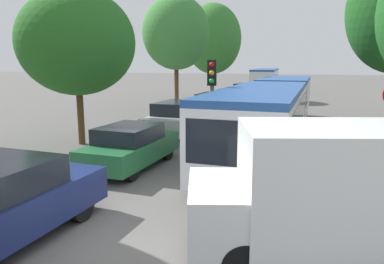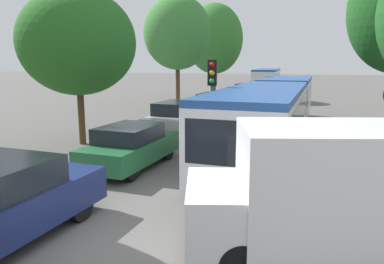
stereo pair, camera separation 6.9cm
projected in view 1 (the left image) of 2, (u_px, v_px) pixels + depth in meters
ground_plane at (103, 238)px, 7.18m from camera, size 200.00×200.00×0.00m
articulated_bus at (274, 107)px, 16.08m from camera, size 2.72×16.59×2.46m
city_bus_rear at (265, 78)px, 45.02m from camera, size 3.13×11.69×2.49m
queued_car_green at (131, 146)px, 11.86m from camera, size 1.81×3.99×1.37m
queued_car_silver at (179, 118)px, 17.14m from camera, size 2.05×4.52×1.55m
queued_car_white at (214, 106)px, 22.32m from camera, size 1.99×4.38×1.50m
queued_car_blue at (232, 98)px, 27.35m from camera, size 1.87×4.12×1.41m
queued_car_tan at (246, 92)px, 32.31m from camera, size 2.01×4.41×1.51m
white_van at (352, 190)px, 6.19m from camera, size 5.35×3.32×2.31m
traffic_light at (212, 86)px, 13.19m from camera, size 0.36×0.39×3.40m
tree_left_mid at (77, 42)px, 14.66m from camera, size 4.58×4.58×6.15m
tree_left_far at (177, 35)px, 24.42m from camera, size 4.43×4.43×7.59m
tree_left_distant at (212, 41)px, 34.13m from camera, size 5.15×5.15×8.56m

